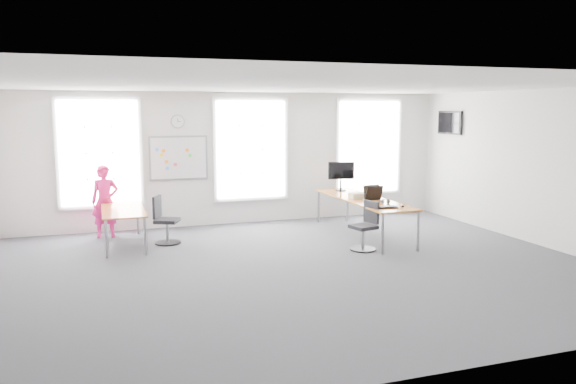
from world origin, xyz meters
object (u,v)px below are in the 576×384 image
object	(u,v)px
desk_left	(123,212)
chair_right	(365,229)
headphones	(385,202)
chair_left	(164,223)
person	(105,201)
desk_right	(363,201)
monitor	(341,173)
keyboard	(386,207)

from	to	relation	value
desk_left	chair_right	size ratio (longest dim) A/B	2.15
headphones	chair_left	bearing A→B (deg)	175.61
desk_left	person	world-z (taller)	person
desk_left	chair_right	world-z (taller)	chair_right
desk_right	headphones	world-z (taller)	headphones
desk_right	monitor	bearing A→B (deg)	88.86
desk_left	keyboard	world-z (taller)	keyboard
chair_left	monitor	bearing A→B (deg)	-56.91
person	keyboard	bearing A→B (deg)	-28.40
chair_left	person	xyz separation A→B (m)	(-1.08, 0.97, 0.33)
desk_left	monitor	world-z (taller)	monitor
chair_left	monitor	xyz separation A→B (m)	(4.03, 0.59, 0.76)
person	monitor	world-z (taller)	person
headphones	monitor	world-z (taller)	monitor
desk_right	chair_right	world-z (taller)	chair_right
chair_right	desk_right	bearing A→B (deg)	142.33
headphones	desk_left	bearing A→B (deg)	176.84
chair_right	monitor	distance (m)	2.48
desk_left	monitor	bearing A→B (deg)	5.38
keyboard	desk_left	bearing A→B (deg)	170.44
desk_right	chair_left	size ratio (longest dim) A/B	3.39
person	keyboard	world-z (taller)	person
keyboard	chair_left	bearing A→B (deg)	168.20
chair_right	person	xyz separation A→B (m)	(-4.58, 2.68, 0.34)
desk_left	chair_left	bearing A→B (deg)	-9.90
chair_left	keyboard	world-z (taller)	chair_left
monitor	headphones	bearing A→B (deg)	-71.84
chair_left	person	distance (m)	1.48
keyboard	headphones	bearing A→B (deg)	75.57
monitor	person	bearing A→B (deg)	-168.54
desk_right	person	size ratio (longest dim) A/B	2.15
chair_left	keyboard	distance (m)	4.29
desk_left	person	distance (m)	0.89
chair_left	keyboard	bearing A→B (deg)	-89.70
chair_right	monitor	xyz separation A→B (m)	(0.53, 2.30, 0.78)
desk_left	keyboard	xyz separation A→B (m)	(4.66, -1.91, 0.13)
desk_right	keyboard	distance (m)	1.19
chair_right	keyboard	size ratio (longest dim) A/B	2.07
desk_right	desk_left	size ratio (longest dim) A/B	1.63
desk_right	monitor	distance (m)	1.26
headphones	monitor	distance (m)	1.96
person	headphones	distance (m)	5.68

